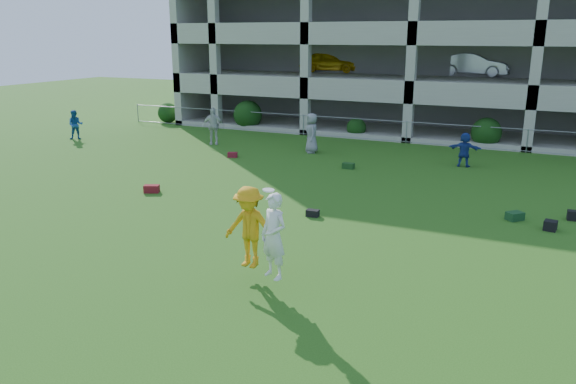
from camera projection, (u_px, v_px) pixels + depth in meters
The scene contains 15 objects.
ground at pixel (221, 276), 13.58m from camera, with size 100.00×100.00×0.00m, color #235114.
bystander_a at pixel (76, 125), 31.07m from camera, with size 0.79×0.62×1.63m, color #205295.
bystander_b at pixel (213, 126), 29.65m from camera, with size 1.14×0.48×1.95m, color silver.
bystander_c at pixel (312, 133), 27.54m from camera, with size 0.95×0.62×1.94m, color gray.
bystander_d at pixel (464, 150), 24.66m from camera, with size 1.41×0.45×1.52m, color navy.
bag_red_a at pixel (152, 189), 20.74m from camera, with size 0.55×0.30×0.28m, color maroon.
bag_black_b at pixel (313, 213), 18.01m from camera, with size 0.40×0.25×0.22m, color black.
bag_green_c at pixel (515, 216), 17.66m from camera, with size 0.50×0.35×0.26m, color #153919.
crate_d at pixel (550, 225), 16.72m from camera, with size 0.35×0.35×0.30m, color black.
bag_red_f at pixel (233, 155), 26.68m from camera, with size 0.45×0.28×0.24m, color maroon.
bag_green_g at pixel (348, 166), 24.44m from camera, with size 0.50×0.30×0.25m, color #163B15.
frisbee_contest at pixel (255, 229), 12.90m from camera, with size 1.96×1.24×2.02m.
parking_garage at pixel (443, 28), 36.16m from camera, with size 30.00×14.00×12.00m.
fence at pixel (406, 132), 30.02m from camera, with size 36.06×0.06×1.20m.
shrub_row at pixel (500, 119), 28.54m from camera, with size 34.38×2.52×3.50m.
Camera 1 is at (6.71, -10.69, 5.64)m, focal length 35.00 mm.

